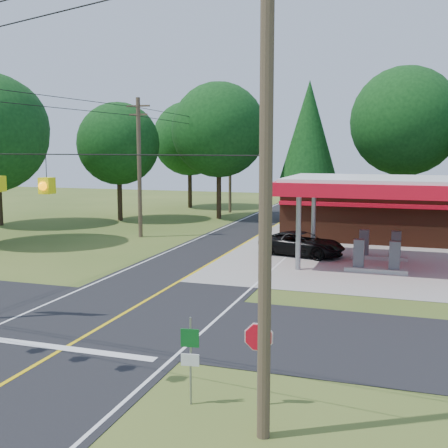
% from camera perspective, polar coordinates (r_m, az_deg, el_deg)
% --- Properties ---
extents(ground, '(120.00, 120.00, 0.00)m').
position_cam_1_polar(ground, '(22.23, -10.70, -9.29)').
color(ground, '#3E571E').
rests_on(ground, ground).
extents(main_highway, '(8.00, 120.00, 0.02)m').
position_cam_1_polar(main_highway, '(22.23, -10.70, -9.27)').
color(main_highway, black).
rests_on(main_highway, ground).
extents(cross_road, '(70.00, 7.00, 0.02)m').
position_cam_1_polar(cross_road, '(22.22, -10.70, -9.25)').
color(cross_road, black).
rests_on(cross_road, ground).
extents(lane_center_yellow, '(0.15, 110.00, 0.00)m').
position_cam_1_polar(lane_center_yellow, '(22.22, -10.70, -9.23)').
color(lane_center_yellow, yellow).
rests_on(lane_center_yellow, main_highway).
extents(gas_canopy, '(10.60, 7.40, 4.88)m').
position_cam_1_polar(gas_canopy, '(31.69, 15.62, 3.49)').
color(gas_canopy, gray).
rests_on(gas_canopy, ground).
extents(convenience_store, '(16.40, 7.55, 3.80)m').
position_cam_1_polar(convenience_store, '(41.81, 17.49, 1.15)').
color(convenience_store, '#502617').
rests_on(convenience_store, ground).
extents(utility_pole_near_right, '(1.80, 0.30, 11.50)m').
position_cam_1_polar(utility_pole_near_right, '(11.94, 4.27, 5.30)').
color(utility_pole_near_right, '#473828').
rests_on(utility_pole_near_right, ground).
extents(utility_pole_far_left, '(1.80, 0.30, 10.00)m').
position_cam_1_polar(utility_pole_far_left, '(40.94, -8.61, 5.90)').
color(utility_pole_far_left, '#473828').
rests_on(utility_pole_far_left, ground).
extents(utility_pole_north, '(0.30, 0.30, 9.50)m').
position_cam_1_polar(utility_pole_north, '(56.19, 0.62, 6.01)').
color(utility_pole_north, '#473828').
rests_on(utility_pole_north, ground).
extents(treeline_backdrop, '(70.27, 51.59, 13.30)m').
position_cam_1_polar(treeline_backdrop, '(43.65, 5.53, 9.07)').
color(treeline_backdrop, '#332316').
rests_on(treeline_backdrop, ground).
extents(suv_car, '(6.20, 6.20, 1.42)m').
position_cam_1_polar(suv_car, '(34.08, 7.94, -2.04)').
color(suv_car, black).
rests_on(suv_car, ground).
extents(octagonal_stop_sign, '(0.76, 0.15, 2.18)m').
position_cam_1_polar(octagonal_stop_sign, '(14.30, 3.53, -12.10)').
color(octagonal_stop_sign, gray).
rests_on(octagonal_stop_sign, ground).
extents(route_sign_post, '(0.47, 0.12, 2.28)m').
position_cam_1_polar(route_sign_post, '(14.44, -3.45, -12.95)').
color(route_sign_post, gray).
rests_on(route_sign_post, ground).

